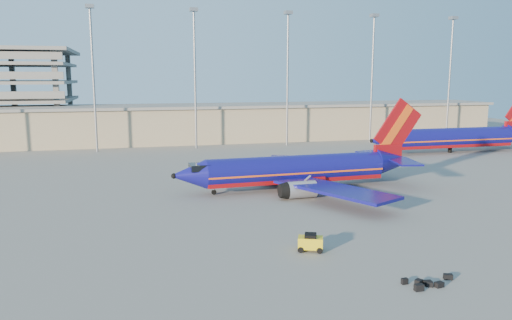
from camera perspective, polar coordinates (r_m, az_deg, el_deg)
The scene contains 7 objects.
ground at distance 62.66m, azimuth 3.24°, elevation -4.31°, with size 220.00×220.00×0.00m, color slate.
terminal_building at distance 119.90m, azimuth -0.47°, elevation 4.43°, with size 122.00×16.00×8.50m.
light_mast_row at distance 106.64m, azimuth -1.58°, elevation 10.91°, with size 101.60×1.60×28.65m.
aircraft_main at distance 67.21m, azimuth 5.18°, elevation -1.15°, with size 35.49×34.12×12.01m.
aircraft_second at distance 106.79m, azimuth 21.79°, elevation 2.39°, with size 38.11×14.86×12.91m.
baggage_tug at distance 43.99m, azimuth 6.24°, elevation -9.31°, with size 2.47×1.99×1.54m.
luggage_pile at distance 39.19m, azimuth 19.05°, elevation -13.13°, with size 4.23×1.79×0.49m.
Camera 1 is at (-18.30, -58.03, 14.96)m, focal length 35.00 mm.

